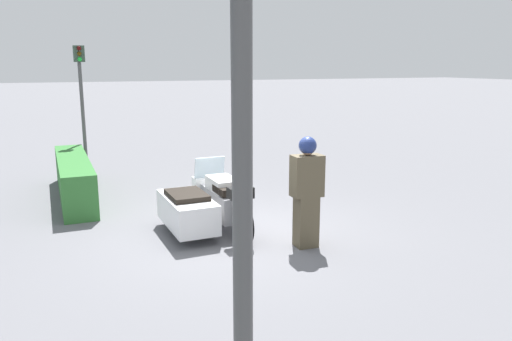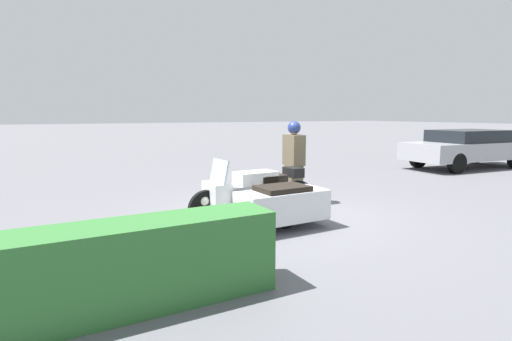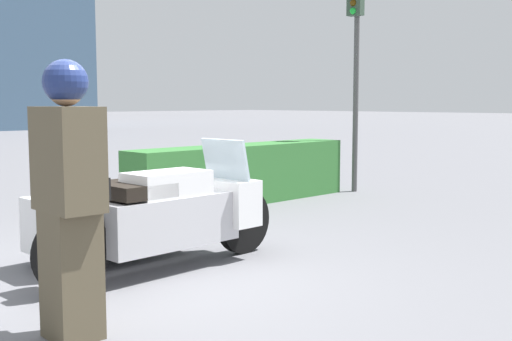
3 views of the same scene
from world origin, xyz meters
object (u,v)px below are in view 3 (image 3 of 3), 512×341
hedge_bush_curbside (243,174)px  traffic_light_near (355,61)px  officer_rider (69,194)px  police_motorcycle (144,214)px

hedge_bush_curbside → traffic_light_near: 2.82m
officer_rider → traffic_light_near: size_ratio=0.54×
officer_rider → hedge_bush_curbside: officer_rider is taller
officer_rider → police_motorcycle: bearing=43.7°
police_motorcycle → traffic_light_near: traffic_light_near is taller
hedge_bush_curbside → traffic_light_near: bearing=-11.0°
police_motorcycle → traffic_light_near: size_ratio=0.77×
officer_rider → hedge_bush_curbside: bearing=37.5°
hedge_bush_curbside → traffic_light_near: (2.18, -0.42, 1.75)m
police_motorcycle → hedge_bush_curbside: size_ratio=0.66×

